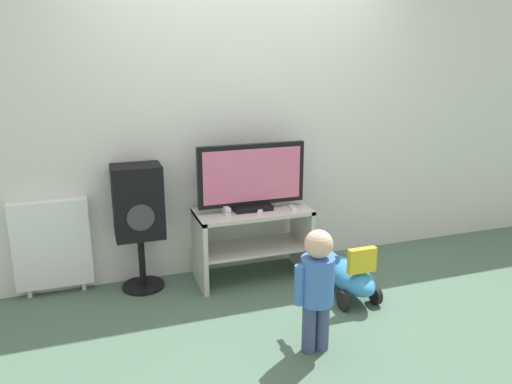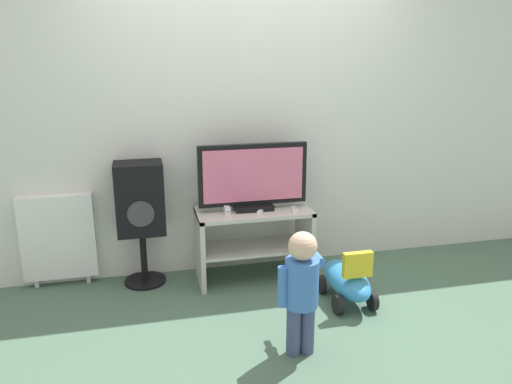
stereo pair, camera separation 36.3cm
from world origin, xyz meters
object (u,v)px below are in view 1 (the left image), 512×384
Objects in this scene: remote_primary at (293,208)px; speaker_tower at (138,206)px; remote_secondary at (261,211)px; child at (317,281)px; radiator at (52,245)px; television at (252,178)px; ride_on_toy at (350,276)px; game_console at (226,209)px.

speaker_tower is (-1.17, 0.21, 0.08)m from remote_primary.
remote_primary and remote_secondary have the same top height.
child is (-0.26, -0.99, -0.13)m from remote_primary.
remote_secondary is 0.18× the size of radiator.
radiator is (-0.64, 0.11, -0.27)m from speaker_tower.
television is 0.41m from remote_primary.
child is at bearing -88.05° from television.
remote_primary is 0.26m from remote_secondary.
ride_on_toy is at bearing -42.46° from remote_secondary.
television reaches higher than remote_primary.
remote_secondary is 0.93m from speaker_tower.
television is 1.58m from radiator.
child reaches higher than game_console.
radiator reaches higher than remote_secondary.
child is at bearing -90.22° from remote_secondary.
game_console is 0.27× the size of ride_on_toy.
ride_on_toy is 0.81× the size of radiator.
speaker_tower is (-0.87, 0.09, -0.17)m from television.
remote_secondary is (0.04, -0.09, -0.25)m from television.
radiator is at bearing 172.23° from television.
television is 0.27m from remote_secondary.
child is (0.26, -1.09, -0.14)m from game_console.
radiator is (-1.54, 0.30, -0.20)m from remote_secondary.
remote_primary is 1.03m from child.
remote_primary is at bearing -6.29° from remote_secondary.
ride_on_toy is at bearing -25.02° from speaker_tower.
television is at bearing 157.97° from remote_primary.
television is 6.53× the size of remote_secondary.
ride_on_toy is at bearing 44.83° from child.
remote_secondary is at bearing 173.71° from remote_primary.
television is 6.40× the size of remote_primary.
child is 1.33× the size of ride_on_toy.
remote_secondary reaches higher than ride_on_toy.
remote_primary is 1.19m from speaker_tower.
remote_primary is at bearing -11.12° from game_console.
game_console reaches higher than remote_primary.
game_console is 0.20× the size of child.
remote_primary is at bearing 120.61° from ride_on_toy.
radiator reaches higher than ride_on_toy.
game_console is at bearing 103.20° from child.
television is 0.32m from game_console.
television reaches higher than radiator.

